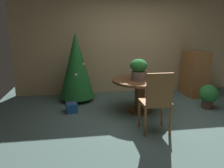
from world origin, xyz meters
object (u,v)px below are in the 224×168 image
object	(u,v)px
round_dining_table	(140,87)
wooden_cabinet	(195,74)
wooden_chair_near	(157,99)
potted_plant	(208,95)
flower_vase	(139,69)
holiday_tree	(76,65)
gift_box_blue	(72,108)

from	to	relation	value
round_dining_table	wooden_cabinet	size ratio (longest dim) A/B	1.00
wooden_chair_near	potted_plant	distance (m)	1.83
flower_vase	wooden_cabinet	world-z (taller)	wooden_cabinet
holiday_tree	gift_box_blue	bearing A→B (deg)	-99.16
gift_box_blue	wooden_cabinet	bearing A→B (deg)	13.70
wooden_chair_near	wooden_cabinet	distance (m)	2.61
flower_vase	wooden_chair_near	xyz separation A→B (m)	(0.05, -0.95, -0.34)
round_dining_table	holiday_tree	distance (m)	1.64
flower_vase	gift_box_blue	bearing A→B (deg)	170.28
flower_vase	holiday_tree	bearing A→B (deg)	141.05
holiday_tree	wooden_cabinet	size ratio (longest dim) A/B	1.42
gift_box_blue	wooden_cabinet	xyz separation A→B (m)	(3.15, 0.77, 0.48)
holiday_tree	gift_box_blue	size ratio (longest dim) A/B	5.92
potted_plant	round_dining_table	bearing A→B (deg)	178.81
round_dining_table	potted_plant	xyz separation A→B (m)	(1.54, -0.03, -0.23)
flower_vase	potted_plant	xyz separation A→B (m)	(1.59, 0.01, -0.63)
round_dining_table	flower_vase	xyz separation A→B (m)	(-0.05, -0.04, 0.40)
wooden_chair_near	holiday_tree	xyz separation A→B (m)	(-1.29, 1.94, 0.28)
round_dining_table	holiday_tree	size ratio (longest dim) A/B	0.70
holiday_tree	potted_plant	size ratio (longest dim) A/B	3.08
holiday_tree	wooden_cabinet	bearing A→B (deg)	0.05
holiday_tree	wooden_cabinet	xyz separation A→B (m)	(3.02, 0.00, -0.29)
wooden_chair_near	potted_plant	world-z (taller)	wooden_chair_near
holiday_tree	potted_plant	distance (m)	3.04
round_dining_table	potted_plant	bearing A→B (deg)	-1.19
flower_vase	wooden_chair_near	distance (m)	1.01
potted_plant	holiday_tree	bearing A→B (deg)	160.63
wooden_chair_near	gift_box_blue	distance (m)	1.90
flower_vase	holiday_tree	xyz separation A→B (m)	(-1.23, 1.00, -0.06)
holiday_tree	round_dining_table	bearing A→B (deg)	-36.75
holiday_tree	wooden_cabinet	world-z (taller)	holiday_tree
potted_plant	flower_vase	bearing A→B (deg)	-179.80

